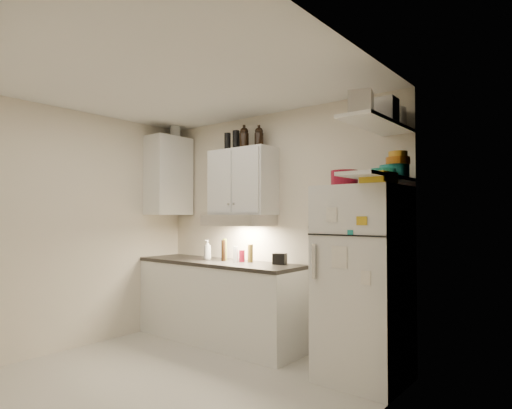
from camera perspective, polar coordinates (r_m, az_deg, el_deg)
The scene contains 36 objects.
floor at distance 4.00m, azimuth -11.90°, elevation -22.76°, with size 3.20×3.00×0.02m, color beige.
ceiling at distance 3.90m, azimuth -11.68°, elevation 15.97°, with size 3.20×3.00×0.02m, color white.
back_wall at distance 4.83m, azimuth 2.24°, elevation -3.16°, with size 3.20×0.02×2.60m, color beige.
left_wall at distance 5.07m, azimuth -23.41°, elevation -2.96°, with size 0.02×3.00×2.60m, color beige.
right_wall at distance 2.68m, azimuth 10.64°, elevation -4.48°, with size 0.02×3.00×2.60m, color beige.
base_cabinet at distance 5.04m, azimuth -5.07°, elevation -12.93°, with size 2.10×0.60×0.88m, color white.
countertop at distance 4.97m, azimuth -5.06°, elevation -7.73°, with size 2.10×0.62×0.04m, color #272421.
upper_cabinet at distance 4.89m, azimuth -1.82°, elevation 3.02°, with size 0.80×0.33×0.75m, color white.
side_cabinet at distance 5.62m, azimuth -11.56°, elevation 3.74°, with size 0.33×0.55×1.00m, color white.
range_hood at distance 4.83m, azimuth -2.33°, elevation -2.09°, with size 0.76×0.46×0.12m, color silver.
fridge at distance 3.92m, azimuth 14.11°, elevation -10.11°, with size 0.70×0.68×1.70m, color silver.
shelf_hi at distance 3.75m, azimuth 15.92°, elevation 10.24°, with size 0.30×0.95×0.03m, color white.
shelf_lo at distance 3.69m, azimuth 15.97°, elevation 3.53°, with size 0.30×0.95×0.03m, color white.
knife_strip at distance 4.42m, azimuth 9.35°, elevation -3.04°, with size 0.42×0.02×0.03m, color black.
dutch_oven at distance 3.83m, azimuth 11.69°, elevation 3.44°, with size 0.23×0.23×0.14m, color maroon.
book_stack at distance 3.57m, azimuth 16.03°, elevation 3.43°, with size 0.21×0.26×0.09m, color gold.
spice_jar at distance 3.81m, azimuth 15.55°, elevation 3.30°, with size 0.07×0.07×0.11m, color silver.
stock_pot at distance 4.06m, azimuth 17.69°, elevation 10.83°, with size 0.25×0.25×0.18m, color silver.
tin_a at distance 3.76m, azimuth 16.77°, elevation 11.96°, with size 0.19×0.17×0.19m, color #AAAAAD.
tin_b at distance 3.45m, azimuth 13.82°, elevation 13.00°, with size 0.17×0.17×0.17m, color #AAAAAD.
bowl_teal at distance 3.89m, azimuth 17.96°, elevation 4.25°, with size 0.25×0.25×0.10m, color teal.
bowl_orange at distance 3.84m, azimuth 18.40°, elevation 5.53°, with size 0.20×0.20×0.06m, color #B85C11.
bowl_yellow at distance 3.85m, azimuth 18.39°, elevation 6.34°, with size 0.16×0.16×0.05m, color gold.
plates at distance 3.68m, azimuth 16.60°, elevation 4.18°, with size 0.21×0.21×0.05m, color teal.
growler_a at distance 4.93m, azimuth -1.60°, elevation 8.86°, with size 0.11×0.11×0.25m, color black, non-canonical shape.
growler_b at distance 4.86m, azimuth 0.40°, elevation 8.94°, with size 0.10×0.10×0.24m, color black, non-canonical shape.
thermos_a at distance 5.07m, azimuth -2.68°, elevation 8.49°, with size 0.08×0.08×0.24m, color black.
thermos_b at distance 5.10m, azimuth -3.82°, elevation 8.29°, with size 0.07×0.07×0.21m, color black.
side_jar at distance 5.72m, azimuth -10.72°, elevation 9.62°, with size 0.14×0.14×0.18m, color silver.
soap_bottle at distance 5.11m, azimuth -6.49°, elevation -5.87°, with size 0.10×0.10×0.26m, color white.
pepper_mill at distance 4.81m, azimuth -0.76°, elevation -6.52°, with size 0.06×0.06×0.20m, color brown.
oil_bottle at distance 5.01m, azimuth -4.19°, elevation -6.01°, with size 0.05×0.05×0.25m, color #5C681A.
vinegar_bottle at distance 4.94m, azimuth -4.36°, elevation -6.14°, with size 0.05×0.05×0.24m, color black.
clear_bottle at distance 4.86m, azimuth -2.71°, elevation -6.61°, with size 0.06×0.06×0.17m, color silver.
red_jar at distance 4.83m, azimuth -1.89°, elevation -6.88°, with size 0.07×0.07×0.13m, color maroon.
caddy at distance 4.60m, azimuth 3.19°, elevation -7.25°, with size 0.14×0.10×0.12m, color black.
Camera 1 is at (2.88, -2.36, 1.44)m, focal length 30.00 mm.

